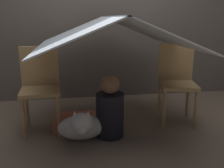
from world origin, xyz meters
TOP-DOWN VIEW (x-y plane):
  - ground_plane at (0.00, 0.00)m, footprint 8.80×8.80m
  - wall_back at (0.00, 1.18)m, footprint 7.00×0.05m
  - chair_left at (-0.72, 0.18)m, footprint 0.40×0.40m
  - chair_right at (0.73, 0.18)m, footprint 0.44×0.44m
  - sheet_canopy at (0.00, 0.11)m, footprint 1.44×1.53m
  - person_front at (-0.05, -0.11)m, footprint 0.27×0.27m
  - dog at (-0.33, -0.19)m, footprint 0.44×0.41m
  - floor_cushion at (-0.39, 0.17)m, footprint 0.45×0.36m

SIDE VIEW (x-z plane):
  - ground_plane at x=0.00m, z-range 0.00..0.00m
  - floor_cushion at x=-0.39m, z-range 0.00..0.10m
  - dog at x=-0.33m, z-range -0.02..0.33m
  - person_front at x=-0.05m, z-range -0.04..0.57m
  - chair_left at x=-0.72m, z-range 0.05..0.89m
  - chair_right at x=0.73m, z-range 0.05..0.89m
  - sheet_canopy at x=0.00m, z-range 0.84..1.14m
  - wall_back at x=0.00m, z-range 0.00..2.50m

